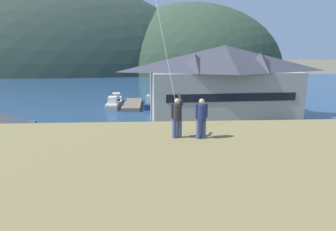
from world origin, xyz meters
TOP-DOWN VIEW (x-y plane):
  - ground_plane at (0.00, 0.00)m, footprint 600.00×600.00m
  - parking_lot_pad at (0.00, 5.00)m, footprint 40.00×20.00m
  - bay_water at (0.00, 60.00)m, footprint 360.00×84.00m
  - far_hill_west_ridge at (-43.30, 116.22)m, footprint 134.01×57.93m
  - far_hill_east_peak at (18.98, 120.74)m, footprint 87.63×69.62m
  - harbor_lodge at (10.26, 21.86)m, footprint 23.19×10.58m
  - storage_shed_waterside at (2.35, 23.26)m, footprint 6.32×5.00m
  - wharf_dock at (-4.13, 32.36)m, footprint 3.20×10.45m
  - moored_boat_wharfside at (-7.44, 35.12)m, footprint 2.69×6.40m
  - moored_boat_outer_mooring at (-0.61, 31.79)m, footprint 2.45×7.38m
  - moored_boat_inner_slip at (-7.50, 30.89)m, footprint 2.10×6.50m
  - parked_car_back_row_left at (-1.82, 1.39)m, footprint 4.27×2.18m
  - parked_car_front_row_silver at (8.64, 5.47)m, footprint 4.33×2.31m
  - parked_car_back_row_right at (11.86, -0.45)m, footprint 4.35×2.37m
  - parked_car_front_row_red at (-6.42, 0.16)m, footprint 4.21×2.07m
  - parked_car_front_row_end at (1.10, 7.59)m, footprint 4.26×2.17m
  - parked_car_mid_row_center at (-8.80, 5.83)m, footprint 4.22×2.10m
  - parked_car_mid_row_far at (3.59, -0.48)m, footprint 4.32×2.29m
  - parked_car_corner_spot at (14.72, 6.97)m, footprint 4.27×2.19m
  - parking_light_pole at (-0.51, 10.55)m, footprint 0.24×0.78m
  - person_kite_flyer at (0.74, -7.87)m, footprint 0.52×0.68m
  - person_companion at (1.77, -8.02)m, footprint 0.54×0.40m

SIDE VIEW (x-z plane):
  - ground_plane at x=0.00m, z-range 0.00..0.00m
  - far_hill_west_ridge at x=-43.30m, z-range -39.54..39.54m
  - far_hill_east_peak at x=18.98m, z-range -32.23..32.23m
  - bay_water at x=0.00m, z-range 0.00..0.03m
  - parking_lot_pad at x=0.00m, z-range 0.00..0.10m
  - wharf_dock at x=-4.13m, z-range 0.00..0.70m
  - moored_boat_wharfside at x=-7.44m, z-range -0.36..1.80m
  - moored_boat_outer_mooring at x=-0.61m, z-range -0.36..1.80m
  - moored_boat_inner_slip at x=-7.50m, z-range -0.36..1.80m
  - parked_car_back_row_left at x=-1.82m, z-range 0.15..1.97m
  - parked_car_front_row_silver at x=8.64m, z-range 0.15..1.97m
  - parked_car_back_row_right at x=11.86m, z-range 0.15..1.97m
  - parked_car_front_row_red at x=-6.42m, z-range 0.15..1.97m
  - parked_car_front_row_end at x=1.10m, z-range 0.15..1.97m
  - parked_car_mid_row_center at x=-8.80m, z-range 0.15..1.97m
  - parked_car_mid_row_far at x=3.59m, z-range 0.15..1.97m
  - parked_car_corner_spot at x=14.72m, z-range 0.15..1.97m
  - storage_shed_waterside at x=2.35m, z-range 0.08..4.50m
  - parking_light_pole at x=-0.51m, z-range 0.65..8.49m
  - harbor_lodge at x=10.26m, z-range 0.34..11.28m
  - person_companion at x=1.77m, z-range 6.54..8.28m
  - person_kite_flyer at x=0.74m, z-range 6.50..8.36m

